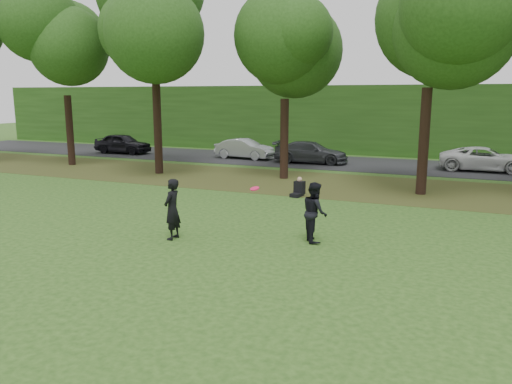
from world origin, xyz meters
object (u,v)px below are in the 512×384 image
player_right (315,212)px  seated_person (299,189)px  frisbee (255,189)px  player_left (172,209)px

player_right → seated_person: (-2.55, 6.28, -0.59)m
seated_person → player_right: bearing=-59.1°
player_right → frisbee: bearing=84.5°
player_left → seated_person: player_left is taller
player_right → seated_person: size_ratio=2.16×
player_right → player_left: bearing=80.2°
player_right → frisbee: (-1.63, -0.73, 0.72)m
frisbee → seated_person: bearing=97.5°
frisbee → seated_person: 7.19m
player_right → frisbee: size_ratio=5.98×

